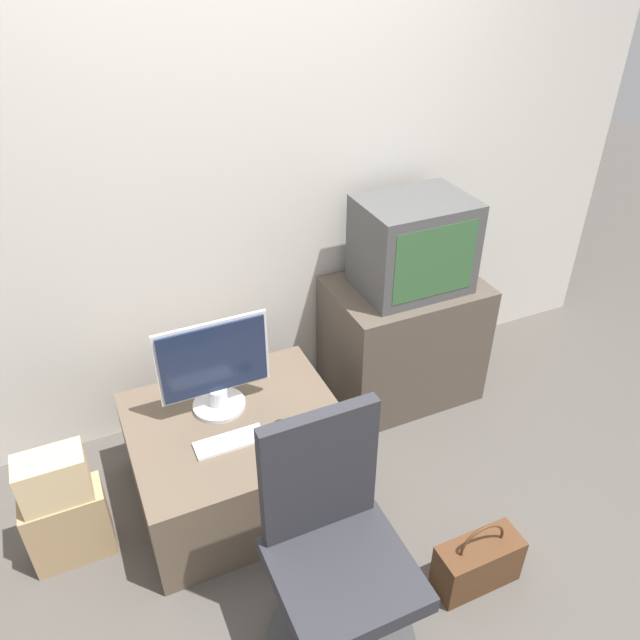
{
  "coord_description": "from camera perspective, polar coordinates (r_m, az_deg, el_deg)",
  "views": [
    {
      "loc": [
        -0.83,
        -1.32,
        2.32
      ],
      "look_at": [
        0.17,
        0.9,
        0.69
      ],
      "focal_mm": 35.0,
      "sensor_mm": 36.0,
      "label": 1
    }
  ],
  "objects": [
    {
      "name": "ground_plane",
      "position": [
        2.79,
        4.72,
        -22.47
      ],
      "size": [
        12.0,
        12.0,
        0.0
      ],
      "primitive_type": "plane",
      "color": "#4C4742"
    },
    {
      "name": "keyboard",
      "position": [
        2.68,
        -8.25,
        -10.94
      ],
      "size": [
        0.3,
        0.1,
        0.01
      ],
      "color": "white",
      "rests_on": "desk"
    },
    {
      "name": "cardboard_box_lower",
      "position": [
        2.91,
        -21.96,
        -17.0
      ],
      "size": [
        0.32,
        0.17,
        0.35
      ],
      "color": "#A3845B",
      "rests_on": "ground_plane"
    },
    {
      "name": "side_stand",
      "position": [
        3.42,
        7.55,
        -1.79
      ],
      "size": [
        0.78,
        0.54,
        0.69
      ],
      "color": "#4C4238",
      "rests_on": "ground_plane"
    },
    {
      "name": "handbag",
      "position": [
        2.76,
        14.21,
        -20.7
      ],
      "size": [
        0.35,
        0.15,
        0.34
      ],
      "color": "#4C2D19",
      "rests_on": "ground_plane"
    },
    {
      "name": "main_monitor",
      "position": [
        2.72,
        -9.6,
        -4.34
      ],
      "size": [
        0.49,
        0.23,
        0.45
      ],
      "color": "silver",
      "rests_on": "desk"
    },
    {
      "name": "wall_back",
      "position": [
        2.95,
        -6.66,
        13.4
      ],
      "size": [
        4.4,
        0.05,
        2.6
      ],
      "color": "beige",
      "rests_on": "ground_plane"
    },
    {
      "name": "desk",
      "position": [
        2.93,
        -7.36,
        -12.26
      ],
      "size": [
        0.92,
        0.8,
        0.44
      ],
      "color": "brown",
      "rests_on": "ground_plane"
    },
    {
      "name": "mouse",
      "position": [
        2.72,
        -3.75,
        -9.44
      ],
      "size": [
        0.06,
        0.04,
        0.03
      ],
      "color": "black",
      "rests_on": "desk"
    },
    {
      "name": "cardboard_box_upper",
      "position": [
        2.71,
        -23.23,
        -13.16
      ],
      "size": [
        0.26,
        0.15,
        0.22
      ],
      "color": "#D1B27F",
      "rests_on": "cardboard_box_lower"
    },
    {
      "name": "crt_tv",
      "position": [
        3.11,
        8.51,
        6.79
      ],
      "size": [
        0.54,
        0.4,
        0.47
      ],
      "color": "#474747",
      "rests_on": "side_stand"
    },
    {
      "name": "office_chair",
      "position": [
        2.32,
        1.43,
        -21.47
      ],
      "size": [
        0.56,
        0.56,
        1.0
      ],
      "color": "#333333",
      "rests_on": "ground_plane"
    }
  ]
}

